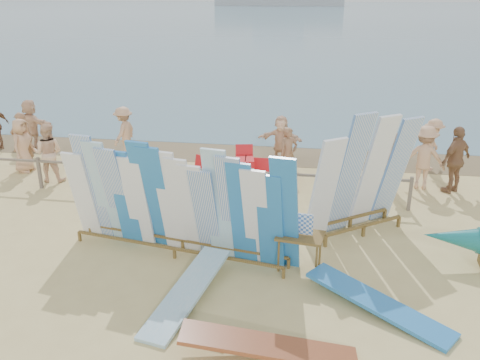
% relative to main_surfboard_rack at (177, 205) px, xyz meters
% --- Properties ---
extents(ground, '(160.00, 160.00, 0.00)m').
position_rel_main_surfboard_rack_xyz_m(ground, '(-0.85, 0.11, -1.13)').
color(ground, '#D7C37C').
rests_on(ground, ground).
extents(ocean, '(320.00, 240.00, 0.02)m').
position_rel_main_surfboard_rack_xyz_m(ocean, '(-0.85, 128.11, -1.13)').
color(ocean, slate).
rests_on(ocean, ground).
extents(wet_sand_strip, '(40.00, 2.60, 0.01)m').
position_rel_main_surfboard_rack_xyz_m(wet_sand_strip, '(-0.85, 7.31, -1.13)').
color(wet_sand_strip, brown).
rests_on(wet_sand_strip, ground).
extents(fence, '(12.08, 0.08, 0.90)m').
position_rel_main_surfboard_rack_xyz_m(fence, '(-0.85, 3.11, -0.50)').
color(fence, '#716355').
rests_on(fence, ground).
extents(main_surfboard_rack, '(5.09, 1.56, 2.51)m').
position_rel_main_surfboard_rack_xyz_m(main_surfboard_rack, '(0.00, 0.00, 0.00)').
color(main_surfboard_rack, brown).
rests_on(main_surfboard_rack, ground).
extents(side_surfboard_rack, '(2.51, 2.12, 2.92)m').
position_rel_main_surfboard_rack_xyz_m(side_surfboard_rack, '(3.79, 1.64, 0.19)').
color(side_surfboard_rack, brown).
rests_on(side_surfboard_rack, ground).
extents(vendor_table, '(0.99, 0.76, 1.20)m').
position_rel_main_surfboard_rack_xyz_m(vendor_table, '(2.54, -0.20, -0.73)').
color(vendor_table, brown).
rests_on(vendor_table, ground).
extents(flat_board_d, '(2.53, 2.00, 0.32)m').
position_rel_main_surfboard_rack_xyz_m(flat_board_d, '(3.95, -1.45, -1.13)').
color(flat_board_d, '#2572BC').
rests_on(flat_board_d, ground).
extents(flat_board_c, '(2.72, 0.75, 0.44)m').
position_rel_main_surfboard_rack_xyz_m(flat_board_c, '(2.20, -2.95, -1.13)').
color(flat_board_c, '#9B4E2A').
rests_on(flat_board_c, ground).
extents(flat_board_b, '(1.12, 2.75, 0.37)m').
position_rel_main_surfboard_rack_xyz_m(flat_board_b, '(0.61, -1.63, -1.13)').
color(flat_board_b, '#86BCD6').
rests_on(flat_board_b, ground).
extents(beach_chair_left, '(0.85, 0.85, 0.95)m').
position_rel_main_surfboard_rack_xyz_m(beach_chair_left, '(-0.44, 3.56, -0.85)').
color(beach_chair_left, red).
rests_on(beach_chair_left, ground).
extents(beach_chair_right, '(0.62, 0.64, 0.92)m').
position_rel_main_surfboard_rack_xyz_m(beach_chair_right, '(1.34, 3.73, -0.86)').
color(beach_chair_right, red).
rests_on(beach_chair_right, ground).
extents(stroller, '(0.74, 0.94, 1.16)m').
position_rel_main_surfboard_rack_xyz_m(stroller, '(0.81, 4.07, -0.66)').
color(stroller, red).
rests_on(stroller, ground).
extents(beachgoer_7, '(0.65, 0.59, 1.58)m').
position_rel_main_surfboard_rack_xyz_m(beachgoer_7, '(1.97, 4.85, -0.34)').
color(beachgoer_7, '#8C6042').
rests_on(beachgoer_7, ground).
extents(beachgoer_11, '(1.69, 1.08, 1.74)m').
position_rel_main_surfboard_rack_xyz_m(beachgoer_11, '(-7.08, 6.65, -0.26)').
color(beachgoer_11, beige).
rests_on(beachgoer_11, ground).
extents(beachgoer_10, '(1.13, 1.08, 1.86)m').
position_rel_main_surfboard_rack_xyz_m(beachgoer_10, '(6.52, 4.60, -0.20)').
color(beachgoer_10, '#8C6042').
rests_on(beachgoer_10, ground).
extents(beachgoer_1, '(0.71, 0.69, 1.76)m').
position_rel_main_surfboard_rack_xyz_m(beachgoer_1, '(-6.25, 4.71, -0.25)').
color(beachgoer_1, '#8C6042').
rests_on(beachgoer_1, ground).
extents(beachgoer_5, '(1.49, 0.69, 1.54)m').
position_rel_main_surfboard_rack_xyz_m(beachgoer_5, '(1.62, 6.41, -0.36)').
color(beachgoer_5, beige).
rests_on(beachgoer_5, ground).
extents(beachgoer_0, '(0.44, 0.83, 1.65)m').
position_rel_main_surfboard_rack_xyz_m(beachgoer_0, '(-6.06, 4.37, -0.30)').
color(beachgoer_0, tan).
rests_on(beachgoer_0, ground).
extents(beachgoer_8, '(0.41, 0.83, 1.69)m').
position_rel_main_surfboard_rack_xyz_m(beachgoer_8, '(4.74, 4.36, -0.29)').
color(beachgoer_8, beige).
rests_on(beachgoer_8, ground).
extents(beachgoer_9, '(0.81, 1.13, 1.62)m').
position_rel_main_surfboard_rack_xyz_m(beachgoer_9, '(6.27, 6.41, -0.32)').
color(beachgoer_9, tan).
rests_on(beachgoer_9, ground).
extents(beachgoer_2, '(0.88, 0.51, 1.71)m').
position_rel_main_surfboard_rack_xyz_m(beachgoer_2, '(-4.86, 3.71, -0.27)').
color(beachgoer_2, beige).
rests_on(beachgoer_2, ground).
extents(beachgoer_extra_0, '(1.23, 0.68, 1.80)m').
position_rel_main_surfboard_rack_xyz_m(beachgoer_extra_0, '(5.72, 4.78, -0.23)').
color(beachgoer_extra_0, tan).
rests_on(beachgoer_extra_0, ground).
extents(beachgoer_3, '(0.60, 1.15, 1.71)m').
position_rel_main_surfboard_rack_xyz_m(beachgoer_3, '(-3.52, 6.17, -0.28)').
color(beachgoer_3, tan).
rests_on(beachgoer_3, ground).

